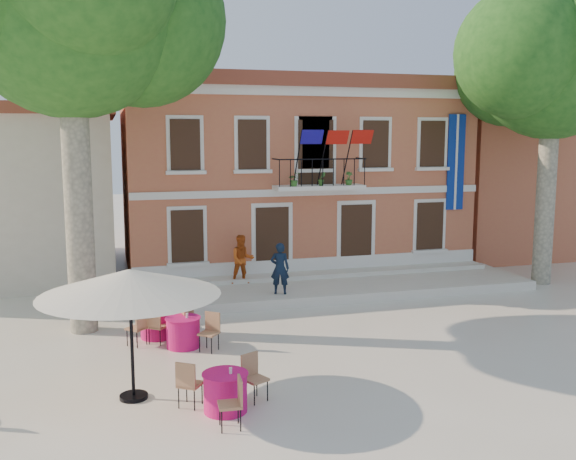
# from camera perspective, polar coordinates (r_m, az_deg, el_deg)

# --- Properties ---
(ground) EXTENTS (90.00, 90.00, 0.00)m
(ground) POSITION_cam_1_polar(r_m,az_deg,el_deg) (17.46, 2.27, -9.27)
(ground) COLOR beige
(ground) RESTS_ON ground
(main_building) EXTENTS (13.50, 9.59, 7.50)m
(main_building) POSITION_cam_1_polar(r_m,az_deg,el_deg) (26.83, -0.25, 5.13)
(main_building) COLOR #BB6743
(main_building) RESTS_ON ground
(neighbor_east) EXTENTS (9.40, 9.40, 6.40)m
(neighbor_east) POSITION_cam_1_polar(r_m,az_deg,el_deg) (33.04, 19.78, 4.27)
(neighbor_east) COLOR #BB6743
(neighbor_east) RESTS_ON ground
(terrace) EXTENTS (14.00, 3.40, 0.30)m
(terrace) POSITION_cam_1_polar(r_m,az_deg,el_deg) (22.06, 3.67, -5.13)
(terrace) COLOR silver
(terrace) RESTS_ON ground
(plane_tree_west) EXTENTS (5.93, 5.93, 11.65)m
(plane_tree_west) POSITION_cam_1_polar(r_m,az_deg,el_deg) (18.17, -18.89, 18.41)
(plane_tree_west) COLOR #A59E84
(plane_tree_west) RESTS_ON ground
(plane_tree_east) EXTENTS (5.35, 5.35, 10.51)m
(plane_tree_east) POSITION_cam_1_polar(r_m,az_deg,el_deg) (24.65, 22.52, 13.48)
(plane_tree_east) COLOR #A59E84
(plane_tree_east) RESTS_ON ground
(patio_umbrella) EXTENTS (3.61, 3.61, 2.68)m
(patio_umbrella) POSITION_cam_1_polar(r_m,az_deg,el_deg) (13.11, -13.90, -4.57)
(patio_umbrella) COLOR black
(patio_umbrella) RESTS_ON ground
(pedestrian_navy) EXTENTS (0.70, 0.57, 1.65)m
(pedestrian_navy) POSITION_cam_1_polar(r_m,az_deg,el_deg) (20.38, -0.73, -3.42)
(pedestrian_navy) COLOR black
(pedestrian_navy) RESTS_ON terrace
(pedestrian_orange) EXTENTS (0.83, 0.66, 1.68)m
(pedestrian_orange) POSITION_cam_1_polar(r_m,az_deg,el_deg) (21.79, -4.08, -2.64)
(pedestrian_orange) COLOR #C75017
(pedestrian_orange) RESTS_ON terrace
(cafe_table_0) EXTENTS (1.75, 1.55, 0.95)m
(cafe_table_0) POSITION_cam_1_polar(r_m,az_deg,el_deg) (16.55, -9.31, -8.85)
(cafe_table_0) COLOR #D41457
(cafe_table_0) RESTS_ON ground
(cafe_table_1) EXTENTS (1.87, 1.68, 0.95)m
(cafe_table_1) POSITION_cam_1_polar(r_m,az_deg,el_deg) (12.80, -5.59, -13.98)
(cafe_table_1) COLOR #D41457
(cafe_table_1) RESTS_ON ground
(cafe_table_3) EXTENTS (1.82, 1.80, 0.95)m
(cafe_table_3) POSITION_cam_1_polar(r_m,az_deg,el_deg) (17.44, -11.60, -7.99)
(cafe_table_3) COLOR #D41457
(cafe_table_3) RESTS_ON ground
(cafe_table_4) EXTENTS (0.90, 1.96, 0.95)m
(cafe_table_4) POSITION_cam_1_polar(r_m,az_deg,el_deg) (17.54, -10.46, -7.89)
(cafe_table_4) COLOR #D41457
(cafe_table_4) RESTS_ON ground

